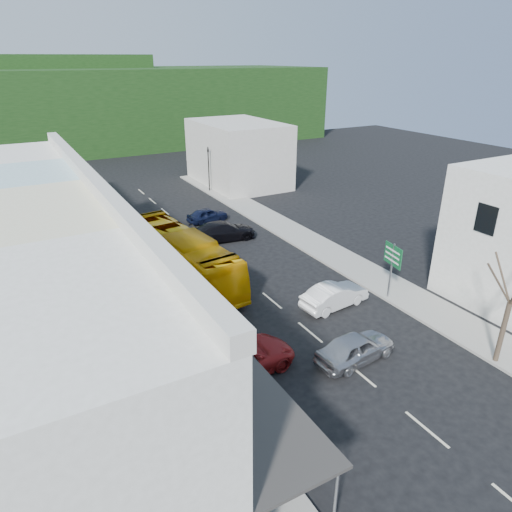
% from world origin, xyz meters
% --- Properties ---
extents(ground, '(120.00, 120.00, 0.00)m').
position_xyz_m(ground, '(0.00, 0.00, 0.00)').
color(ground, black).
rests_on(ground, ground).
extents(sidewalk_left, '(3.00, 52.00, 0.15)m').
position_xyz_m(sidewalk_left, '(-7.50, 10.00, 0.07)').
color(sidewalk_left, gray).
rests_on(sidewalk_left, ground).
extents(sidewalk_right, '(3.00, 52.00, 0.15)m').
position_xyz_m(sidewalk_right, '(7.50, 10.00, 0.07)').
color(sidewalk_right, gray).
rests_on(sidewalk_right, ground).
extents(shopfront_row, '(8.25, 30.00, 8.00)m').
position_xyz_m(shopfront_row, '(-12.49, 5.00, 4.00)').
color(shopfront_row, silver).
rests_on(shopfront_row, ground).
extents(distant_block_left, '(8.00, 10.00, 6.00)m').
position_xyz_m(distant_block_left, '(-12.00, 27.00, 3.00)').
color(distant_block_left, '#B7B2A8').
rests_on(distant_block_left, ground).
extents(distant_block_right, '(8.00, 12.00, 7.00)m').
position_xyz_m(distant_block_right, '(11.00, 30.00, 3.50)').
color(distant_block_right, '#B7B2A8').
rests_on(distant_block_right, ground).
extents(hillside, '(80.00, 26.00, 14.00)m').
position_xyz_m(hillside, '(-1.45, 65.09, 6.73)').
color(hillside, black).
rests_on(hillside, ground).
extents(bus, '(3.77, 11.81, 3.10)m').
position_xyz_m(bus, '(-3.70, 9.45, 1.55)').
color(bus, '#E8A006').
rests_on(bus, ground).
extents(car_silver, '(4.54, 2.18, 1.40)m').
position_xyz_m(car_silver, '(0.45, -3.08, 0.70)').
color(car_silver, '#A9AAAE').
rests_on(car_silver, ground).
extents(car_white, '(4.56, 2.24, 1.40)m').
position_xyz_m(car_white, '(2.87, 1.62, 0.70)').
color(car_white, silver).
rests_on(car_white, ground).
extents(car_red, '(4.72, 2.21, 1.40)m').
position_xyz_m(car_red, '(-4.69, -1.18, 0.70)').
color(car_red, maroon).
rests_on(car_red, ground).
extents(car_black_near, '(4.65, 2.23, 1.40)m').
position_xyz_m(car_black_near, '(1.76, 14.53, 0.70)').
color(car_black_near, black).
rests_on(car_black_near, ground).
extents(car_navy_mid, '(4.59, 2.35, 1.40)m').
position_xyz_m(car_navy_mid, '(2.41, 19.28, 0.70)').
color(car_navy_mid, black).
rests_on(car_navy_mid, ground).
extents(pedestrian_left, '(0.47, 0.64, 1.70)m').
position_xyz_m(pedestrian_left, '(-8.50, 1.27, 1.00)').
color(pedestrian_left, black).
rests_on(pedestrian_left, sidewalk_left).
extents(direction_sign, '(0.74, 1.70, 3.63)m').
position_xyz_m(direction_sign, '(6.33, 0.76, 1.81)').
color(direction_sign, '#0F5329').
rests_on(direction_sign, ground).
extents(street_tree, '(2.69, 2.69, 6.58)m').
position_xyz_m(street_tree, '(6.30, -6.55, 3.29)').
color(street_tree, '#33271D').
rests_on(street_tree, ground).
extents(traffic_signal, '(0.58, 1.02, 4.88)m').
position_xyz_m(traffic_signal, '(6.60, 28.37, 2.44)').
color(traffic_signal, black).
rests_on(traffic_signal, ground).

